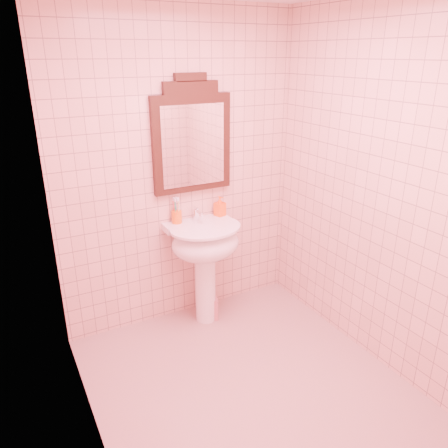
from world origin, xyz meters
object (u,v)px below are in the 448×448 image
mirror (192,139)px  soap_dispenser (220,206)px  towel (208,309)px  toothbrush_cup (177,217)px  pedestal_sink (205,249)px

mirror → soap_dispenser: (0.22, -0.04, -0.57)m
mirror → towel: mirror is taller
toothbrush_cup → mirror: bearing=10.2°
pedestal_sink → towel: (0.02, 0.00, -0.57)m
mirror → towel: (0.02, -0.20, -1.43)m
pedestal_sink → toothbrush_cup: size_ratio=4.55×
towel → soap_dispenser: bearing=38.3°
pedestal_sink → towel: size_ratio=4.47×
soap_dispenser → towel: size_ratio=0.88×
mirror → towel: bearing=-84.4°
soap_dispenser → mirror: bearing=150.5°
toothbrush_cup → soap_dispenser: toothbrush_cup is taller
pedestal_sink → soap_dispenser: size_ratio=5.11×
toothbrush_cup → soap_dispenser: size_ratio=1.12×
toothbrush_cup → soap_dispenser: 0.39m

